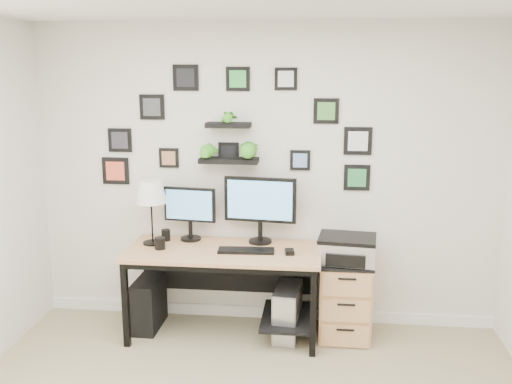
# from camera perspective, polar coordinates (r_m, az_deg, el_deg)

# --- Properties ---
(room) EXTENTS (4.00, 4.00, 4.00)m
(room) POSITION_cam_1_polar(r_m,az_deg,el_deg) (5.28, 0.86, -11.91)
(room) COLOR tan
(room) RESTS_ON ground
(desk) EXTENTS (1.60, 0.70, 0.75)m
(desk) POSITION_cam_1_polar(r_m,az_deg,el_deg) (4.80, -2.78, -7.07)
(desk) COLOR tan
(desk) RESTS_ON ground
(monitor_left) EXTENTS (0.46, 0.20, 0.47)m
(monitor_left) POSITION_cam_1_polar(r_m,az_deg,el_deg) (4.94, -6.65, -1.76)
(monitor_left) COLOR black
(monitor_left) RESTS_ON desk
(monitor_right) EXTENTS (0.61, 0.22, 0.57)m
(monitor_right) POSITION_cam_1_polar(r_m,az_deg,el_deg) (4.81, 0.41, -1.24)
(monitor_right) COLOR black
(monitor_right) RESTS_ON desk
(keyboard) EXTENTS (0.46, 0.17, 0.02)m
(keyboard) POSITION_cam_1_polar(r_m,az_deg,el_deg) (4.67, -0.99, -5.88)
(keyboard) COLOR black
(keyboard) RESTS_ON desk
(mouse) EXTENTS (0.08, 0.12, 0.03)m
(mouse) POSITION_cam_1_polar(r_m,az_deg,el_deg) (4.63, 3.37, -5.99)
(mouse) COLOR black
(mouse) RESTS_ON desk
(table_lamp) EXTENTS (0.27, 0.27, 0.55)m
(table_lamp) POSITION_cam_1_polar(r_m,az_deg,el_deg) (4.84, -10.48, -0.15)
(table_lamp) COLOR black
(table_lamp) RESTS_ON desk
(mug) EXTENTS (0.09, 0.09, 0.10)m
(mug) POSITION_cam_1_polar(r_m,az_deg,el_deg) (4.79, -9.58, -5.07)
(mug) COLOR black
(mug) RESTS_ON desk
(pen_cup) EXTENTS (0.08, 0.08, 0.10)m
(pen_cup) POSITION_cam_1_polar(r_m,az_deg,el_deg) (5.01, -9.01, -4.27)
(pen_cup) COLOR black
(pen_cup) RESTS_ON desk
(pc_tower_black) EXTENTS (0.21, 0.45, 0.44)m
(pc_tower_black) POSITION_cam_1_polar(r_m,az_deg,el_deg) (5.12, -10.65, -10.85)
(pc_tower_black) COLOR black
(pc_tower_black) RESTS_ON ground
(pc_tower_grey) EXTENTS (0.24, 0.46, 0.44)m
(pc_tower_grey) POSITION_cam_1_polar(r_m,az_deg,el_deg) (4.88, 3.15, -11.89)
(pc_tower_grey) COLOR gray
(pc_tower_grey) RESTS_ON ground
(file_cabinet) EXTENTS (0.43, 0.53, 0.67)m
(file_cabinet) POSITION_cam_1_polar(r_m,az_deg,el_deg) (4.91, 8.84, -10.38)
(file_cabinet) COLOR tan
(file_cabinet) RESTS_ON ground
(printer) EXTENTS (0.49, 0.41, 0.21)m
(printer) POSITION_cam_1_polar(r_m,az_deg,el_deg) (4.72, 9.09, -5.64)
(printer) COLOR silver
(printer) RESTS_ON file_cabinet
(wall_decor) EXTENTS (2.34, 0.18, 1.04)m
(wall_decor) POSITION_cam_1_polar(r_m,az_deg,el_deg) (4.82, -2.47, 5.66)
(wall_decor) COLOR black
(wall_decor) RESTS_ON ground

